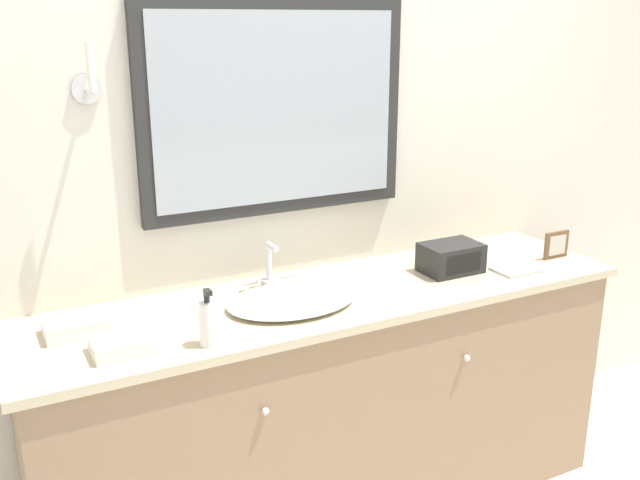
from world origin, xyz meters
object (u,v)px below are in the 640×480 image
(sink_basin, at_px, (290,299))
(soap_bottle, at_px, (208,322))
(appliance_box, at_px, (451,258))
(picture_frame, at_px, (556,245))

(sink_basin, bearing_deg, soap_bottle, -153.40)
(soap_bottle, distance_m, appliance_box, 1.03)
(sink_basin, distance_m, soap_bottle, 0.39)
(sink_basin, distance_m, appliance_box, 0.67)
(appliance_box, height_order, picture_frame, same)
(appliance_box, distance_m, picture_frame, 0.47)
(picture_frame, bearing_deg, appliance_box, 172.28)
(sink_basin, bearing_deg, picture_frame, -2.76)
(soap_bottle, height_order, appliance_box, soap_bottle)
(soap_bottle, relative_size, picture_frame, 1.50)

